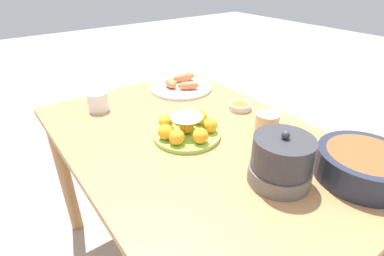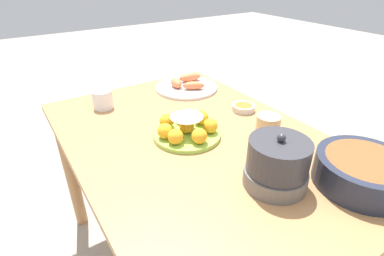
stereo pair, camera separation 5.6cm
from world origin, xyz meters
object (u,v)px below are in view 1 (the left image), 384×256
object	(u,v)px
seafood_platter	(181,86)
warming_pot	(281,161)
dining_table	(197,161)
cup_far	(267,124)
cup_near	(98,102)
cake_plate	(186,128)
sauce_bowl	(240,106)
serving_bowl	(363,165)

from	to	relation	value
seafood_platter	warming_pot	bearing A→B (deg)	-13.50
dining_table	cup_far	bearing A→B (deg)	60.13
cup_near	cup_far	size ratio (longest dim) A/B	1.00
seafood_platter	cake_plate	bearing A→B (deg)	-32.18
sauce_bowl	seafood_platter	size ratio (longest dim) A/B	0.31
sauce_bowl	cup_far	bearing A→B (deg)	-19.64
cup_near	serving_bowl	bearing A→B (deg)	26.42
dining_table	cup_far	world-z (taller)	cup_far
cake_plate	cup_near	size ratio (longest dim) A/B	2.89
dining_table	cup_near	xyz separation A→B (m)	(-0.45, -0.20, 0.14)
serving_bowl	cup_far	world-z (taller)	same
seafood_platter	cup_far	distance (m)	0.57
serving_bowl	cup_far	bearing A→B (deg)	-174.51
warming_pot	dining_table	bearing A→B (deg)	-172.20
warming_pot	serving_bowl	bearing A→B (deg)	57.29
cup_far	warming_pot	xyz separation A→B (m)	(0.21, -0.18, 0.03)
serving_bowl	warming_pot	xyz separation A→B (m)	(-0.14, -0.21, 0.02)
seafood_platter	cup_far	size ratio (longest dim) A/B	3.58
dining_table	cake_plate	world-z (taller)	cake_plate
sauce_bowl	seafood_platter	xyz separation A→B (m)	(-0.36, -0.07, 0.00)
dining_table	sauce_bowl	size ratio (longest dim) A/B	13.04
seafood_platter	cup_far	world-z (taller)	cup_far
dining_table	seafood_platter	distance (m)	0.51
serving_bowl	cup_far	distance (m)	0.34
seafood_platter	dining_table	bearing A→B (deg)	-27.66
sauce_bowl	cup_far	xyz separation A→B (m)	(0.22, -0.08, 0.03)
seafood_platter	warming_pot	xyz separation A→B (m)	(0.78, -0.19, 0.06)
dining_table	cup_near	distance (m)	0.51
serving_bowl	cup_near	size ratio (longest dim) A/B	3.08
cake_plate	cup_far	size ratio (longest dim) A/B	2.88
sauce_bowl	cup_far	size ratio (longest dim) A/B	1.12
dining_table	cup_far	size ratio (longest dim) A/B	14.57
sauce_bowl	cup_far	world-z (taller)	cup_far
serving_bowl	cup_far	xyz separation A→B (m)	(-0.34, -0.03, -0.00)
seafood_platter	cup_near	xyz separation A→B (m)	(-0.01, -0.43, 0.02)
dining_table	seafood_platter	xyz separation A→B (m)	(-0.44, 0.23, 0.11)
cup_near	cup_far	distance (m)	0.72
dining_table	cake_plate	distance (m)	0.14
cake_plate	serving_bowl	bearing A→B (deg)	28.80
cake_plate	warming_pot	xyz separation A→B (m)	(0.37, 0.07, 0.04)
serving_bowl	cup_far	size ratio (longest dim) A/B	3.08
cup_near	warming_pot	xyz separation A→B (m)	(0.78, 0.25, 0.03)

